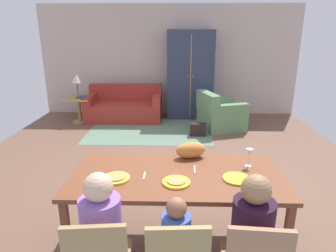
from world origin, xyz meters
TOP-DOWN VIEW (x-y plane):
  - ground_plane at (0.00, 0.41)m, footprint 6.42×6.02m
  - back_wall at (0.00, 3.47)m, footprint 6.42×0.10m
  - dining_table at (0.18, -1.60)m, footprint 1.98×0.96m
  - plate_near_man at (-0.36, -1.72)m, footprint 0.25×0.25m
  - pizza_near_man at (-0.36, -1.72)m, footprint 0.17×0.17m
  - plate_near_child at (0.18, -1.78)m, footprint 0.25×0.25m
  - pizza_near_child at (0.18, -1.78)m, footprint 0.17×0.17m
  - plate_near_woman at (0.73, -1.70)m, footprint 0.25×0.25m
  - wine_glass at (0.90, -1.42)m, footprint 0.07×0.07m
  - fork at (-0.11, -1.65)m, footprint 0.02×0.15m
  - knife at (0.36, -1.50)m, footprint 0.02×0.17m
  - person_man at (-0.36, -2.27)m, footprint 0.30×0.41m
  - person_woman at (0.73, -2.27)m, footprint 0.30×0.41m
  - cat at (0.33, -1.22)m, footprint 0.35×0.23m
  - area_rug at (-0.39, 1.94)m, footprint 2.60×1.80m
  - couch at (-1.07, 2.80)m, footprint 1.78×0.86m
  - armchair at (1.13, 2.12)m, footprint 1.07×1.07m
  - armoire at (0.52, 3.08)m, footprint 1.10×0.59m
  - side_table at (-2.09, 2.54)m, footprint 0.56×0.56m
  - table_lamp at (-2.09, 2.54)m, footprint 0.26×0.26m
  - book_lower at (-1.92, 2.57)m, footprint 0.22×0.16m
  - book_upper at (-1.94, 2.54)m, footprint 0.22×0.16m
  - handbag at (0.63, 1.64)m, footprint 0.32×0.16m

SIDE VIEW (x-z plane):
  - ground_plane at x=0.00m, z-range -0.02..0.00m
  - area_rug at x=-0.39m, z-range 0.00..0.01m
  - handbag at x=0.63m, z-range 0.00..0.26m
  - couch at x=-1.07m, z-range -0.11..0.71m
  - armchair at x=1.13m, z-range -0.09..0.73m
  - side_table at x=-2.09m, z-range 0.09..0.67m
  - person_man at x=-0.36m, z-range -0.04..1.07m
  - person_woman at x=0.73m, z-range -0.04..1.07m
  - book_lower at x=-1.92m, z-range 0.58..0.61m
  - book_upper at x=-1.94m, z-range 0.61..0.64m
  - dining_table at x=0.18m, z-range 0.31..1.07m
  - fork at x=-0.11m, z-range 0.76..0.77m
  - knife at x=0.36m, z-range 0.76..0.77m
  - plate_near_man at x=-0.36m, z-range 0.76..0.78m
  - plate_near_child at x=0.18m, z-range 0.76..0.78m
  - plate_near_woman at x=0.73m, z-range 0.76..0.78m
  - pizza_near_man at x=-0.36m, z-range 0.78..0.79m
  - pizza_near_child at x=0.18m, z-range 0.78..0.79m
  - cat at x=0.33m, z-range 0.76..0.93m
  - wine_glass at x=0.90m, z-range 0.80..0.99m
  - table_lamp at x=-2.09m, z-range 0.74..1.28m
  - armoire at x=0.52m, z-range 0.00..2.10m
  - back_wall at x=0.00m, z-range 0.00..2.70m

